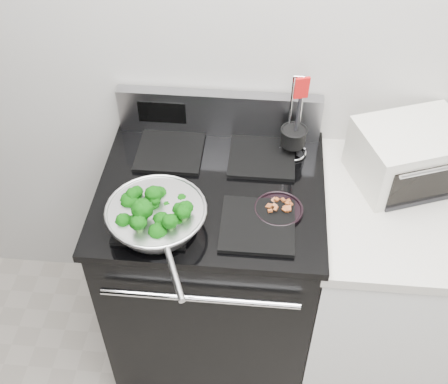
# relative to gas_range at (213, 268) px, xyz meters

# --- Properties ---
(back_wall) EXTENTS (4.00, 0.02, 2.70)m
(back_wall) POSITION_rel_gas_range_xyz_m (0.30, 0.34, 0.86)
(back_wall) COLOR #B6B3AD
(back_wall) RESTS_ON ground
(gas_range) EXTENTS (0.79, 0.69, 1.13)m
(gas_range) POSITION_rel_gas_range_xyz_m (0.00, 0.00, 0.00)
(gas_range) COLOR black
(gas_range) RESTS_ON floor
(counter) EXTENTS (0.62, 0.68, 0.92)m
(counter) POSITION_rel_gas_range_xyz_m (0.68, -0.00, -0.03)
(counter) COLOR white
(counter) RESTS_ON floor
(skillet) EXTENTS (0.33, 0.49, 0.07)m
(skillet) POSITION_rel_gas_range_xyz_m (-0.15, -0.20, 0.51)
(skillet) COLOR silver
(skillet) RESTS_ON gas_range
(broccoli_pile) EXTENTS (0.26, 0.26, 0.09)m
(broccoli_pile) POSITION_rel_gas_range_xyz_m (-0.15, -0.20, 0.53)
(broccoli_pile) COLOR black
(broccoli_pile) RESTS_ON skillet
(bacon_plate) EXTENTS (0.16, 0.16, 0.04)m
(bacon_plate) POSITION_rel_gas_range_xyz_m (0.24, -0.10, 0.48)
(bacon_plate) COLOR black
(bacon_plate) RESTS_ON gas_range
(utensil_holder) EXTENTS (0.11, 0.11, 0.34)m
(utensil_holder) POSITION_rel_gas_range_xyz_m (0.28, 0.20, 0.52)
(utensil_holder) COLOR silver
(utensil_holder) RESTS_ON gas_range
(toaster_oven) EXTENTS (0.44, 0.39, 0.21)m
(toaster_oven) POSITION_rel_gas_range_xyz_m (0.69, 0.14, 0.54)
(toaster_oven) COLOR beige
(toaster_oven) RESTS_ON counter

